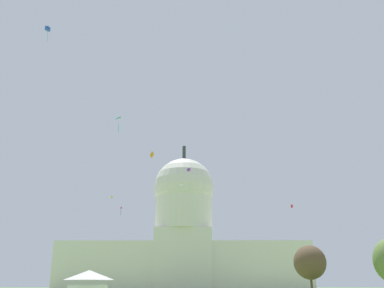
# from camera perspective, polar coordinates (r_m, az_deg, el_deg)

# --- Properties ---
(capitol_building) EXTENTS (123.90, 31.46, 74.02)m
(capitol_building) POSITION_cam_1_polar(r_m,az_deg,el_deg) (219.45, -1.15, -12.70)
(capitol_building) COLOR silver
(capitol_building) RESTS_ON ground_plane
(event_tent) EXTENTS (7.63, 7.85, 5.27)m
(event_tent) POSITION_cam_1_polar(r_m,az_deg,el_deg) (89.49, -13.78, -17.88)
(event_tent) COLOR white
(event_tent) RESTS_ON ground_plane
(tree_east_near) EXTENTS (7.06, 8.75, 11.00)m
(tree_east_near) POSITION_cam_1_polar(r_m,az_deg,el_deg) (101.23, 15.60, -15.12)
(tree_east_near) COLOR brown
(tree_east_near) RESTS_ON ground_plane
(kite_yellow_mid) EXTENTS (0.73, 0.75, 0.73)m
(kite_yellow_mid) POSITION_cam_1_polar(r_m,az_deg,el_deg) (163.76, -10.76, -7.04)
(kite_yellow_mid) COLOR yellow
(kite_orange_mid) EXTENTS (0.62, 0.96, 0.96)m
(kite_orange_mid) POSITION_cam_1_polar(r_m,az_deg,el_deg) (67.62, -5.43, -1.44)
(kite_orange_mid) COLOR orange
(kite_blue_high) EXTENTS (1.27, 1.22, 4.17)m
(kite_blue_high) POSITION_cam_1_polar(r_m,az_deg,el_deg) (106.25, -18.90, 14.48)
(kite_blue_high) COLOR blue
(kite_turquoise_high) EXTENTS (1.79, 1.91, 3.20)m
(kite_turquoise_high) POSITION_cam_1_polar(r_m,az_deg,el_deg) (92.10, -9.58, 3.20)
(kite_turquoise_high) COLOR teal
(kite_red_mid) EXTENTS (0.56, 0.73, 1.18)m
(kite_red_mid) POSITION_cam_1_polar(r_m,az_deg,el_deg) (148.54, 13.31, -8.16)
(kite_red_mid) COLOR red
(kite_violet_high) EXTENTS (1.14, 1.13, 0.96)m
(kite_violet_high) POSITION_cam_1_polar(r_m,az_deg,el_deg) (126.72, -0.46, -3.49)
(kite_violet_high) COLOR purple
(kite_white_high) EXTENTS (1.53, 0.86, 3.99)m
(kite_white_high) POSITION_cam_1_polar(r_m,az_deg,el_deg) (150.44, -1.37, -5.76)
(kite_white_high) COLOR white
(kite_magenta_mid) EXTENTS (0.69, 0.74, 3.82)m
(kite_magenta_mid) POSITION_cam_1_polar(r_m,az_deg,el_deg) (180.09, -9.52, -8.47)
(kite_magenta_mid) COLOR #D1339E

